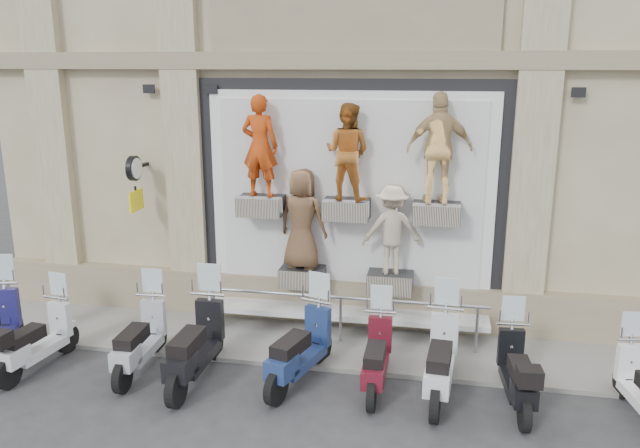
# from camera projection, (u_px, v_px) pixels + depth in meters

# --- Properties ---
(ground) EXTENTS (90.00, 90.00, 0.00)m
(ground) POSITION_uv_depth(u_px,v_px,m) (319.00, 405.00, 9.03)
(ground) COLOR #303033
(ground) RESTS_ON ground
(sidewalk) EXTENTS (16.00, 2.20, 0.08)m
(sidewalk) POSITION_uv_depth(u_px,v_px,m) (341.00, 341.00, 11.02)
(sidewalk) COLOR gray
(sidewalk) RESTS_ON ground
(building) EXTENTS (14.00, 8.60, 12.00)m
(building) POSITION_uv_depth(u_px,v_px,m) (377.00, 9.00, 14.18)
(building) COLOR #C5B68F
(building) RESTS_ON ground
(shop_vitrine) EXTENTS (5.60, 0.83, 4.30)m
(shop_vitrine) POSITION_uv_depth(u_px,v_px,m) (352.00, 201.00, 11.01)
(shop_vitrine) COLOR black
(shop_vitrine) RESTS_ON ground
(guard_rail) EXTENTS (5.06, 0.10, 0.93)m
(guard_rail) POSITION_uv_depth(u_px,v_px,m) (340.00, 321.00, 10.82)
(guard_rail) COLOR #9EA0A5
(guard_rail) RESTS_ON ground
(clock_sign_bracket) EXTENTS (0.10, 0.80, 1.02)m
(clock_sign_bracket) POSITION_uv_depth(u_px,v_px,m) (135.00, 176.00, 11.38)
(clock_sign_bracket) COLOR black
(clock_sign_bracket) RESTS_ON ground
(scooter_b) EXTENTS (0.75, 1.84, 1.45)m
(scooter_b) POSITION_uv_depth(u_px,v_px,m) (36.00, 327.00, 9.92)
(scooter_b) COLOR silver
(scooter_b) RESTS_ON ground
(scooter_c) EXTENTS (0.63, 1.90, 1.53)m
(scooter_c) POSITION_uv_depth(u_px,v_px,m) (139.00, 327.00, 9.85)
(scooter_c) COLOR #9CA1A9
(scooter_c) RESTS_ON ground
(scooter_d) EXTENTS (0.62, 2.09, 1.70)m
(scooter_d) POSITION_uv_depth(u_px,v_px,m) (195.00, 330.00, 9.51)
(scooter_d) COLOR black
(scooter_d) RESTS_ON ground
(scooter_e) EXTENTS (1.11, 2.05, 1.60)m
(scooter_e) POSITION_uv_depth(u_px,v_px,m) (300.00, 335.00, 9.47)
(scooter_e) COLOR navy
(scooter_e) RESTS_ON ground
(scooter_f) EXTENTS (0.52, 1.79, 1.45)m
(scooter_f) POSITION_uv_depth(u_px,v_px,m) (377.00, 344.00, 9.33)
(scooter_f) COLOR #500D19
(scooter_f) RESTS_ON ground
(scooter_g) EXTENTS (0.74, 2.04, 1.63)m
(scooter_g) POSITION_uv_depth(u_px,v_px,m) (441.00, 345.00, 9.10)
(scooter_g) COLOR silver
(scooter_g) RESTS_ON ground
(scooter_h) EXTENTS (0.65, 1.83, 1.46)m
(scooter_h) POSITION_uv_depth(u_px,v_px,m) (518.00, 359.00, 8.86)
(scooter_h) COLOR black
(scooter_h) RESTS_ON ground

